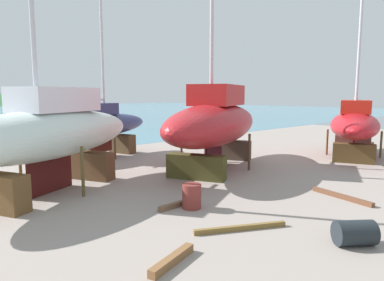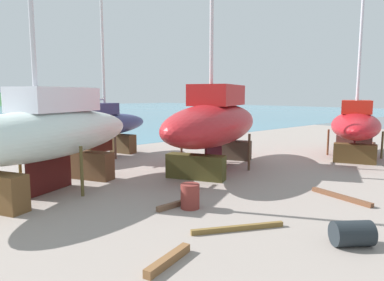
# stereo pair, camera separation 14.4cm
# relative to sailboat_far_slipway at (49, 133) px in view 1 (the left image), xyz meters

# --- Properties ---
(ground_plane) EXTENTS (49.69, 49.69, 0.00)m
(ground_plane) POSITION_rel_sailboat_far_slipway_xyz_m (10.88, -4.06, -2.26)
(ground_plane) COLOR gray
(sailboat_far_slipway) EXTENTS (9.55, 6.43, 13.87)m
(sailboat_far_slipway) POSITION_rel_sailboat_far_slipway_xyz_m (0.00, 0.00, 0.00)
(sailboat_far_slipway) COLOR brown
(sailboat_far_slipway) RESTS_ON ground
(sailboat_large_starboard) EXTENTS (10.81, 7.49, 19.04)m
(sailboat_large_starboard) POSITION_rel_sailboat_far_slipway_xyz_m (7.88, -1.10, 0.06)
(sailboat_large_starboard) COLOR #433F1C
(sailboat_large_starboard) RESTS_ON ground
(sailboat_small_center) EXTENTS (8.90, 5.85, 13.32)m
(sailboat_small_center) POSITION_rel_sailboat_far_slipway_xyz_m (16.36, -4.58, -0.33)
(sailboat_small_center) COLOR #523D1F
(sailboat_small_center) RESTS_ON ground
(sailboat_mid_port) EXTENTS (7.78, 4.03, 12.17)m
(sailboat_mid_port) POSITION_rel_sailboat_far_slipway_xyz_m (5.08, 5.57, -0.36)
(sailboat_mid_port) COLOR brown
(sailboat_mid_port) RESTS_ON ground
(barrel_tar_black) EXTENTS (1.13, 1.08, 0.63)m
(barrel_tar_black) POSITION_rel_sailboat_far_slipway_xyz_m (3.57, -9.92, -1.95)
(barrel_tar_black) COLOR #1F252A
(barrel_tar_black) RESTS_ON ground
(barrel_rust_mid) EXTENTS (0.71, 0.71, 0.81)m
(barrel_rust_mid) POSITION_rel_sailboat_far_slipway_xyz_m (2.57, -5.09, -1.86)
(barrel_rust_mid) COLOR maroon
(barrel_rust_mid) RESTS_ON ground
(timber_long_fore) EXTENTS (1.54, 0.64, 0.19)m
(timber_long_fore) POSITION_rel_sailboat_far_slipway_xyz_m (-0.36, -7.60, -2.17)
(timber_long_fore) COLOR brown
(timber_long_fore) RESTS_ON ground
(timber_long_aft) EXTENTS (1.68, 0.20, 0.17)m
(timber_long_aft) POSITION_rel_sailboat_far_slipway_xyz_m (2.38, -4.66, -2.18)
(timber_long_aft) COLOR brown
(timber_long_aft) RESTS_ON ground
(timber_plank_near) EXTENTS (2.41, 1.37, 0.14)m
(timber_plank_near) POSITION_rel_sailboat_far_slipway_xyz_m (2.26, -7.39, -2.19)
(timber_plank_near) COLOR brown
(timber_plank_near) RESTS_ON ground
(timber_short_cross) EXTENTS (1.09, 1.58, 0.19)m
(timber_short_cross) POSITION_rel_sailboat_far_slipway_xyz_m (22.95, -2.78, -2.17)
(timber_short_cross) COLOR brown
(timber_short_cross) RESTS_ON ground
(timber_plank_far) EXTENTS (0.72, 2.41, 0.15)m
(timber_plank_far) POSITION_rel_sailboat_far_slipway_xyz_m (7.25, -7.96, -2.19)
(timber_plank_far) COLOR brown
(timber_plank_far) RESTS_ON ground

